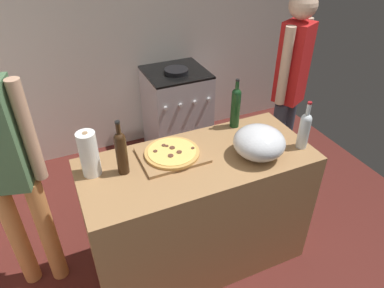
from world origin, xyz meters
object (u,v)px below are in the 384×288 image
stove (177,112)px  person_in_red (290,85)px  pizza (172,152)px  wine_bottle_amber (236,106)px  wine_bottle_green (121,151)px  paper_towel_roll (89,154)px  person_in_stripes (6,163)px  mixing_bowl (259,142)px  wine_bottle_clear (304,129)px

stove → person_in_red: size_ratio=0.54×
pizza → wine_bottle_amber: bearing=16.8°
wine_bottle_green → stove: size_ratio=0.37×
wine_bottle_amber → wine_bottle_green: bearing=-167.5°
paper_towel_roll → wine_bottle_green: bearing=-20.0°
person_in_stripes → wine_bottle_amber: bearing=-1.3°
mixing_bowl → person_in_red: 0.95m
paper_towel_roll → stove: (1.03, 1.26, -0.60)m
pizza → wine_bottle_green: wine_bottle_green is taller
mixing_bowl → wine_bottle_amber: 0.38m
pizza → paper_towel_roll: (-0.48, 0.03, 0.11)m
wine_bottle_amber → wine_bottle_clear: bearing=-56.3°
paper_towel_roll → wine_bottle_green: size_ratio=0.82×
stove → wine_bottle_green: bearing=-122.9°
wine_bottle_amber → wine_bottle_clear: 0.48m
wine_bottle_green → person_in_stripes: person_in_stripes is taller
paper_towel_roll → stove: paper_towel_roll is taller
wine_bottle_amber → wine_bottle_green: wine_bottle_amber is taller
paper_towel_roll → wine_bottle_green: 0.18m
mixing_bowl → wine_bottle_green: (-0.81, 0.18, 0.05)m
mixing_bowl → person_in_stripes: 1.47m
wine_bottle_amber → mixing_bowl: bearing=-96.5°
stove → person_in_stripes: (-1.46, -1.10, 0.57)m
pizza → mixing_bowl: (0.49, -0.21, 0.07)m
pizza → stove: bearing=67.3°
wine_bottle_amber → stove: (0.01, 1.14, -0.63)m
wine_bottle_amber → stove: bearing=89.6°
paper_towel_roll → wine_bottle_green: (0.17, -0.06, 0.01)m
wine_bottle_green → wine_bottle_clear: bearing=-10.7°
wine_bottle_amber → stove: size_ratio=0.38×
person_in_stripes → person_in_red: bearing=6.2°
wine_bottle_clear → person_in_stripes: bearing=165.8°
pizza → wine_bottle_clear: bearing=-16.6°
person_in_stripes → person_in_red: 2.13m
wine_bottle_clear → person_in_red: size_ratio=0.19×
wine_bottle_amber → person_in_stripes: person_in_stripes is taller
stove → person_in_stripes: 1.92m
mixing_bowl → wine_bottle_green: size_ratio=0.93×
stove → person_in_red: (0.66, -0.87, 0.54)m
wine_bottle_green → wine_bottle_amber: bearing=12.5°
mixing_bowl → wine_bottle_green: 0.83m
wine_bottle_amber → wine_bottle_green: 0.87m
pizza → stove: (0.54, 1.30, -0.50)m
wine_bottle_clear → stove: 1.67m
paper_towel_roll → person_in_stripes: (-0.44, 0.16, -0.04)m
wine_bottle_clear → wine_bottle_green: bearing=169.3°
wine_bottle_amber → person_in_red: person_in_red is taller
person_in_stripes → pizza: bearing=-12.0°
mixing_bowl → wine_bottle_green: wine_bottle_green is taller
pizza → person_in_stripes: size_ratio=0.20×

